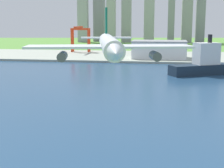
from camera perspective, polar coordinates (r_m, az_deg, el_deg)
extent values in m
plane|color=#568E39|center=(262.72, 3.28, 0.33)|extent=(2400.00, 2400.00, 0.00)
cube|color=navy|center=(204.32, 1.55, -2.59)|extent=(840.00, 360.00, 0.15)
cube|color=#99A293|center=(450.30, 5.78, 4.71)|extent=(840.00, 140.00, 2.50)
cylinder|color=silver|center=(75.32, -0.47, 6.73)|extent=(11.75, 37.22, 3.81)
cone|color=silver|center=(55.25, 0.56, 5.36)|extent=(4.44, 4.87, 3.62)
cube|color=silver|center=(77.21, -0.54, 6.40)|extent=(38.64, 16.14, 0.50)
cube|color=#0C5947|center=(91.91, -1.00, 10.03)|extent=(1.45, 4.48, 9.14)
cube|color=silver|center=(92.01, -1.00, 7.90)|extent=(14.16, 6.93, 0.36)
cylinder|color=#4C4F54|center=(77.52, 7.36, 4.78)|extent=(3.17, 5.55, 2.09)
cylinder|color=#4C4F54|center=(76.50, -8.46, 4.68)|extent=(3.17, 5.55, 2.09)
cube|color=#192838|center=(308.27, 14.90, 2.39)|extent=(58.36, 40.92, 9.10)
cube|color=silver|center=(309.50, 15.80, 5.01)|extent=(24.54, 21.40, 19.14)
cylinder|color=black|center=(310.25, 16.37, 7.45)|extent=(3.77, 3.77, 7.28)
cube|color=red|center=(502.41, -6.89, 7.28)|extent=(2.20, 2.20, 32.31)
cube|color=red|center=(496.05, -4.06, 7.29)|extent=(2.20, 2.20, 32.31)
cube|color=red|center=(510.09, -6.65, 7.33)|extent=(2.20, 2.20, 32.31)
cube|color=red|center=(503.83, -3.85, 7.34)|extent=(2.20, 2.20, 32.31)
cube|color=red|center=(502.28, -5.41, 9.31)|extent=(27.68, 10.00, 2.80)
cube|color=red|center=(491.72, -5.73, 9.61)|extent=(2.60, 43.49, 2.60)
cube|color=white|center=(419.17, 8.04, 5.79)|extent=(64.79, 41.65, 20.13)
cube|color=gray|center=(418.44, 8.08, 7.24)|extent=(66.09, 42.48, 1.20)
cube|color=#A1A0A8|center=(794.29, -4.97, 11.31)|extent=(23.02, 16.11, 115.83)
cube|color=gray|center=(818.64, -2.20, 11.22)|extent=(25.42, 21.53, 112.95)
cube|color=#9FA1A0|center=(777.63, -0.15, 10.73)|extent=(19.82, 14.62, 98.58)
cube|color=#939396|center=(787.42, 2.48, 11.05)|extent=(20.80, 24.22, 107.70)
cube|color=#A0A3A3|center=(792.60, 6.39, 12.59)|extent=(23.19, 17.67, 151.84)
cube|color=gray|center=(770.03, 10.06, 11.08)|extent=(14.71, 15.74, 112.19)
cube|color=#939495|center=(789.05, 12.72, 12.42)|extent=(23.19, 24.70, 152.00)
cube|color=gray|center=(804.52, 14.90, 12.37)|extent=(19.76, 25.27, 154.27)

